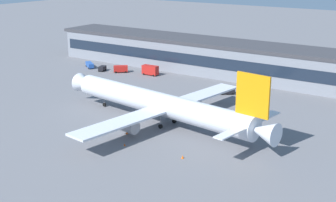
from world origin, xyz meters
name	(u,v)px	position (x,y,z in m)	size (l,w,h in m)	color
ground_plane	(139,114)	(0.00, 0.00, 0.00)	(600.00, 600.00, 0.00)	slate
terminal_building	(230,59)	(0.00, 54.03, 6.02)	(149.20, 18.48, 12.00)	gray
airliner	(162,104)	(10.09, -3.45, 5.27)	(66.29, 57.03, 17.49)	silver
stair_truck	(151,70)	(-23.56, 37.52, 1.98)	(6.10, 2.68, 3.55)	red
crew_van	(121,69)	(-35.19, 34.76, 1.46)	(5.38, 5.06, 2.55)	red
belt_loader	(90,65)	(-50.48, 34.19, 1.15)	(6.40, 5.29, 1.95)	#2651A5
baggage_tug	(102,68)	(-42.49, 32.50, 1.09)	(3.07, 4.06, 1.85)	black
pushback_tractor	(227,91)	(10.92, 31.11, 1.05)	(5.42, 4.90, 1.75)	black
traffic_cone_0	(183,157)	(26.14, -18.72, 0.36)	(0.58, 0.58, 0.72)	#F2590C
traffic_cone_1	(127,133)	(7.18, -14.07, 0.37)	(0.59, 0.59, 0.74)	#F2590C
traffic_cone_2	(125,145)	(11.48, -20.24, 0.29)	(0.46, 0.46, 0.57)	#F2590C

